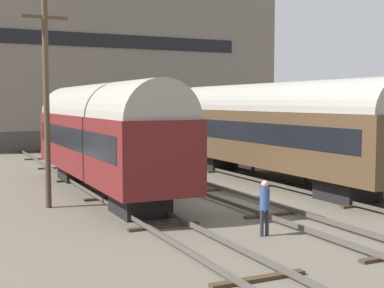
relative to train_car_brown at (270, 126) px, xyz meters
name	(u,v)px	position (x,y,z in m)	size (l,w,h in m)	color
ground_plane	(235,202)	(-4.53, -4.22, -3.00)	(200.00, 200.00, 0.00)	#60594C
track_left	(135,208)	(-9.06, -4.22, -2.86)	(2.60, 60.00, 0.26)	#4C4742
track_middle	(235,199)	(-4.53, -4.22, -2.86)	(2.60, 60.00, 0.26)	#4C4742
track_right	(320,191)	(0.00, -4.22, -2.86)	(2.60, 60.00, 0.26)	#4C4742
train_car_brown	(270,126)	(0.00, 0.00, 0.00)	(3.13, 18.52, 5.30)	black
train_car_maroon	(103,132)	(-9.06, 0.26, -0.10)	(3.11, 15.40, 5.15)	black
station_platform	(324,166)	(2.60, -1.27, -2.13)	(2.56, 10.89, 0.96)	brown
bench	(319,155)	(2.65, -0.80, -1.56)	(1.40, 0.40, 0.91)	brown
person_worker	(265,202)	(-6.56, -9.63, -1.91)	(0.32, 0.32, 1.81)	#282833
utility_pole	(46,97)	(-11.99, -1.96, 1.51)	(1.80, 0.24, 8.71)	#473828
warehouse_building	(100,56)	(-1.26, 28.68, 5.88)	(34.35, 10.86, 17.77)	#46403A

